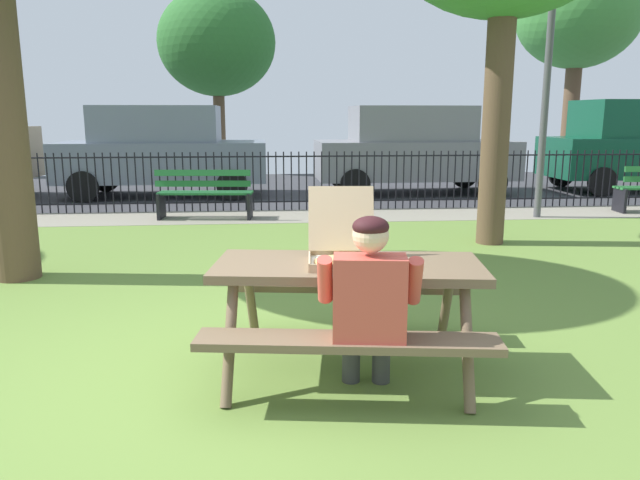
{
  "coord_description": "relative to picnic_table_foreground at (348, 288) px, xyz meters",
  "views": [
    {
      "loc": [
        0.47,
        -3.91,
        1.75
      ],
      "look_at": [
        0.89,
        0.89,
        0.75
      ],
      "focal_mm": 33.91,
      "sensor_mm": 36.0,
      "label": 1
    }
  ],
  "objects": [
    {
      "name": "ground",
      "position": [
        -1.0,
        1.62,
        -0.61
      ],
      "size": [
        28.0,
        11.28,
        0.02
      ],
      "primitive_type": "cube",
      "color": "olive"
    },
    {
      "name": "cobblestone_walkway",
      "position": [
        -1.0,
        6.56,
        -0.6
      ],
      "size": [
        28.0,
        1.4,
        0.01
      ],
      "primitive_type": "cube",
      "color": "gray"
    },
    {
      "name": "street_asphalt",
      "position": [
        -1.0,
        10.78,
        -0.6
      ],
      "size": [
        28.0,
        7.04,
        0.01
      ],
      "primitive_type": "cube",
      "color": "#38383D"
    },
    {
      "name": "picnic_table_foreground",
      "position": [
        0.0,
        0.0,
        0.0
      ],
      "size": [
        1.98,
        1.71,
        0.79
      ],
      "color": "brown",
      "rests_on": "ground"
    },
    {
      "name": "pizza_box_open",
      "position": [
        -0.04,
        0.04,
        0.27
      ],
      "size": [
        0.49,
        0.58,
        0.49
      ],
      "color": "tan",
      "rests_on": "picnic_table_foreground"
    },
    {
      "name": "pizza_slice_on_table",
      "position": [
        0.37,
        -0.0,
        0.18
      ],
      "size": [
        0.17,
        0.22,
        0.02
      ],
      "color": "#F7DF7B",
      "rests_on": "picnic_table_foreground"
    },
    {
      "name": "adult_at_table",
      "position": [
        0.06,
        -0.51,
        0.06
      ],
      "size": [
        0.63,
        0.63,
        1.19
      ],
      "color": "#3B3B3B",
      "rests_on": "ground"
    },
    {
      "name": "iron_fence_streetside",
      "position": [
        -1.0,
        7.26,
        -0.04
      ],
      "size": [
        20.86,
        0.03,
        1.09
      ],
      "color": "black",
      "rests_on": "ground"
    },
    {
      "name": "park_bench_center",
      "position": [
        -1.6,
        6.42,
        -0.18
      ],
      "size": [
        1.63,
        0.6,
        0.85
      ],
      "color": "#1F6230",
      "rests_on": "ground"
    },
    {
      "name": "lamp_post_walkway",
      "position": [
        4.14,
        6.09,
        2.24
      ],
      "size": [
        0.28,
        0.28,
        4.74
      ],
      "color": "#4C4C51",
      "rests_on": "ground"
    },
    {
      "name": "parked_car_center",
      "position": [
        -2.79,
        9.52,
        0.41
      ],
      "size": [
        4.41,
        1.93,
        1.94
      ],
      "color": "slate",
      "rests_on": "ground"
    },
    {
      "name": "parked_car_right",
      "position": [
        2.76,
        9.52,
        0.41
      ],
      "size": [
        4.43,
        1.98,
        1.94
      ],
      "color": "slate",
      "rests_on": "ground"
    },
    {
      "name": "far_tree_midleft",
      "position": [
        -1.99,
        15.54,
        3.3
      ],
      "size": [
        3.58,
        3.58,
        5.52
      ],
      "color": "brown",
      "rests_on": "ground"
    },
    {
      "name": "far_tree_center",
      "position": [
        9.44,
        15.54,
        4.32
      ],
      "size": [
        3.94,
        3.94,
        6.74
      ],
      "color": "brown",
      "rests_on": "ground"
    }
  ]
}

